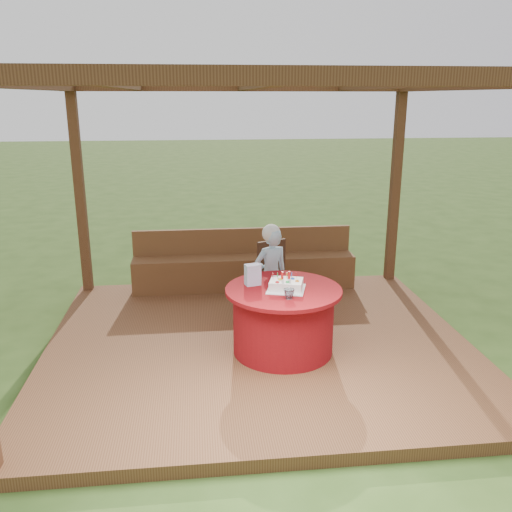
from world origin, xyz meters
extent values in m
plane|color=#2F4B19|center=(0.00, 0.00, 0.00)|extent=(60.00, 60.00, 0.00)
cube|color=brown|center=(0.00, 0.00, 0.06)|extent=(4.50, 4.00, 0.12)
cube|color=brown|center=(-2.13, 1.88, 1.42)|extent=(0.12, 0.12, 2.60)
cube|color=brown|center=(2.13, 1.88, 1.42)|extent=(0.12, 0.12, 2.60)
cube|color=brown|center=(0.00, -1.88, 2.78)|extent=(4.50, 0.14, 0.12)
cube|color=brown|center=(0.00, 1.88, 2.78)|extent=(4.50, 0.14, 0.12)
cube|color=brown|center=(-2.13, 0.00, 2.78)|extent=(0.14, 4.00, 0.12)
cube|color=brown|center=(2.13, 0.00, 2.78)|extent=(0.14, 4.00, 0.12)
cube|color=brown|center=(-1.30, 0.00, 2.78)|extent=(0.10, 3.70, 0.10)
cube|color=brown|center=(0.00, 0.00, 2.78)|extent=(0.10, 3.70, 0.10)
cube|color=brown|center=(1.30, 0.00, 2.78)|extent=(0.10, 3.70, 0.10)
cube|color=brown|center=(0.00, 1.70, 0.34)|extent=(3.00, 0.42, 0.45)
cube|color=brown|center=(0.00, 1.88, 0.75)|extent=(3.00, 0.06, 0.35)
cylinder|color=maroon|center=(0.22, -0.27, 0.44)|extent=(1.02, 1.02, 0.65)
cylinder|color=maroon|center=(0.22, -0.27, 0.79)|extent=(1.18, 1.18, 0.04)
cube|color=#3E2113|center=(0.35, 0.88, 0.51)|extent=(0.50, 0.50, 0.05)
cylinder|color=#3E2113|center=(0.26, 0.68, 0.31)|extent=(0.04, 0.04, 0.39)
cylinder|color=#3E2113|center=(0.55, 0.80, 0.31)|extent=(0.04, 0.04, 0.39)
cylinder|color=#3E2113|center=(0.14, 0.97, 0.31)|extent=(0.04, 0.04, 0.39)
cylinder|color=#3E2113|center=(0.43, 1.08, 0.31)|extent=(0.04, 0.04, 0.39)
cube|color=#3E2113|center=(0.28, 1.04, 0.73)|extent=(0.37, 0.18, 0.45)
imported|color=#93C1DA|center=(0.21, 0.55, 0.68)|extent=(0.47, 0.38, 1.11)
sphere|color=white|center=(0.21, 0.55, 1.17)|extent=(0.21, 0.21, 0.21)
cube|color=white|center=(0.24, -0.30, 0.81)|extent=(0.45, 0.45, 0.01)
cube|color=white|center=(0.24, -0.30, 0.86)|extent=(0.38, 0.33, 0.09)
cylinder|color=red|center=(0.21, -0.26, 0.94)|extent=(0.03, 0.03, 0.07)
cylinder|color=red|center=(0.28, -0.26, 0.94)|extent=(0.03, 0.03, 0.07)
sphere|color=red|center=(0.14, -0.36, 0.92)|extent=(0.04, 0.04, 0.04)
sphere|color=green|center=(0.24, -0.37, 0.92)|extent=(0.04, 0.04, 0.04)
sphere|color=orange|center=(0.34, -0.35, 0.92)|extent=(0.04, 0.04, 0.04)
sphere|color=yellow|center=(0.18, -0.28, 0.92)|extent=(0.04, 0.04, 0.04)
sphere|color=blue|center=(0.31, -0.27, 0.92)|extent=(0.04, 0.04, 0.04)
cube|color=#DD8FC8|center=(-0.08, -0.13, 0.92)|extent=(0.17, 0.13, 0.22)
imported|color=silver|center=(0.22, -0.56, 0.85)|extent=(0.13, 0.13, 0.10)
camera|label=1|loc=(-0.63, -5.33, 2.66)|focal=38.00mm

